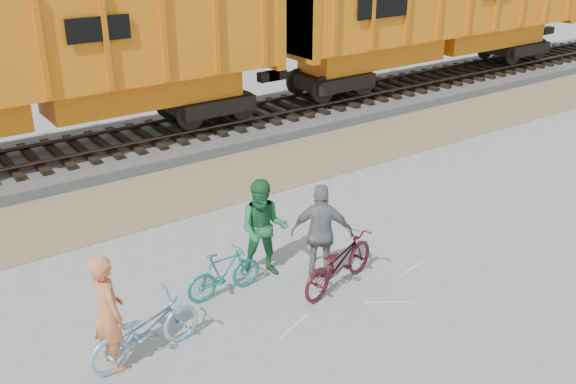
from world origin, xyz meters
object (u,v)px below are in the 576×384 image
Objects in this scene: bicycle_maroon at (339,262)px; bicycle_blue at (145,329)px; person_woman at (322,233)px; hopper_car_center at (27,59)px; person_man at (264,229)px; hopper_car_right at (436,10)px; bicycle_teal at (224,273)px; person_solo at (109,312)px.

bicycle_blue is at bearing 73.03° from bicycle_maroon.
bicycle_maroon is 0.61m from person_woman.
hopper_car_center is 7.18× the size of person_man.
hopper_car_center is 9.45m from person_woman.
person_man is at bearing -148.45° from hopper_car_right.
bicycle_teal is 0.77× the size of person_woman.
person_solo is at bearing -128.57° from person_man.
hopper_car_center is 8.52m from person_man.
person_woman is at bearing -92.97° from bicycle_blue.
bicycle_teal is 0.79× the size of person_solo.
hopper_car_center reaches higher than person_man.
bicycle_teal is at bearing -73.05° from bicycle_blue.
person_solo is 4.17m from person_woman.
bicycle_blue is (-1.01, -9.10, -2.50)m from hopper_car_center.
bicycle_teal is at bearing -132.73° from person_man.
person_man is (1.88, -8.06, -2.03)m from hopper_car_center.
bicycle_teal is at bearing 21.87° from person_woman.
bicycle_teal is 1.15m from person_man.
bicycle_blue is 0.68m from person_solo.
hopper_car_right is at bearing 67.51° from person_man.
bicycle_teal is 2.56m from person_solo.
hopper_car_right reaches higher than person_man.
bicycle_maroon is 1.04× the size of person_solo.
hopper_car_center is 9.30× the size of bicycle_teal.
person_man reaches higher than bicycle_maroon.
hopper_car_center is 9.96m from bicycle_maroon.
hopper_car_center is at bearing -33.18° from person_woman.
hopper_car_right is 7.28× the size of bicycle_blue.
bicycle_maroon is 4.30m from person_solo.
hopper_car_right is 7.17× the size of person_woman.
hopper_car_right reaches higher than bicycle_maroon.
hopper_car_right is 7.03× the size of bicycle_maroon.
bicycle_blue is 0.97× the size of bicycle_maroon.
person_man is (3.40, 0.94, 0.02)m from person_solo.
person_woman is (4.17, 0.16, 0.02)m from person_solo.
bicycle_blue is (-16.01, -9.10, -2.50)m from hopper_car_right.
person_man is at bearing -78.87° from bicycle_teal.
hopper_car_right is 18.92m from person_solo.
hopper_car_center is at bearing 180.00° from hopper_car_right.
hopper_car_right reaches higher than bicycle_teal.
hopper_car_right is (15.00, 0.00, 0.00)m from hopper_car_center.
hopper_car_right is 15.54m from bicycle_maroon.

